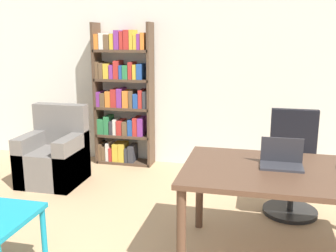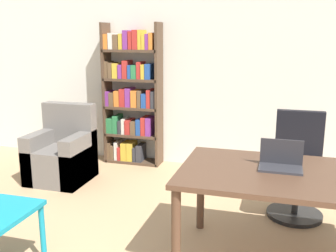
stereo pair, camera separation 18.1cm
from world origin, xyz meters
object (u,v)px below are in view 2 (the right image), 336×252
office_chair (297,170)px  bookshelf (131,98)px  laptop (281,162)px  armchair (62,156)px  desk (296,184)px

office_chair → bookshelf: 2.51m
laptop → armchair: size_ratio=0.34×
office_chair → armchair: bearing=176.2°
desk → laptop: size_ratio=5.37×
laptop → office_chair: office_chair is taller
office_chair → bookshelf: (-2.21, 1.09, 0.47)m
armchair → bookshelf: (0.58, 0.91, 0.62)m
desk → bookshelf: bearing=135.6°
bookshelf → desk: bearing=-44.4°
office_chair → bookshelf: bearing=153.6°
armchair → desk: bearing=-23.7°
laptop → office_chair: bearing=79.7°
laptop → bookshelf: size_ratio=0.17×
bookshelf → laptop: bearing=-44.9°
laptop → office_chair: 1.02m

